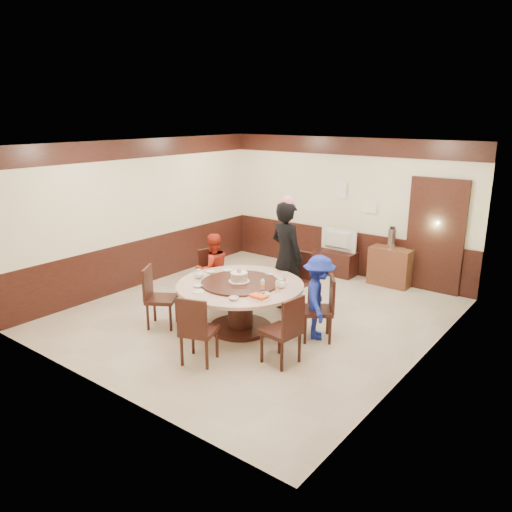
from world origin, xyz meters
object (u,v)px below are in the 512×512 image
Objects in this scene: person_red at (213,269)px; television at (337,240)px; shrimp_platter at (259,297)px; tv_stand at (336,262)px; banquet_table at (240,297)px; person_blue at (319,297)px; person_standing at (287,257)px; side_cabinet at (390,267)px; thermos at (392,238)px; birthday_cake at (239,277)px.

television is (0.88, 2.83, 0.10)m from person_red.
shrimp_platter reaches higher than tv_stand.
banquet_table is 1.53× the size of person_red.
person_blue is at bearing 23.37° from banquet_table.
person_standing is 1.48× the size of person_red.
person_standing reaches higher than side_cabinet.
thermos is (2.05, 2.86, 0.30)m from person_red.
birthday_cake reaches higher than shrimp_platter.
banquet_table is at bearing 81.79° from person_blue.
tv_stand is at bearing -0.00° from television.
banquet_table is 2.43× the size of side_cabinet.
birthday_cake is 3.43m from tv_stand.
tv_stand is at bearing 93.20° from banquet_table.
side_cabinet is at bearing 84.42° from shrimp_platter.
person_standing is at bearing -82.83° from tv_stand.
banquet_table is 3.56m from side_cabinet.
television is at bearing 0.00° from tv_stand.
person_blue is (1.11, 0.48, 0.11)m from banquet_table.
side_cabinet is at bearing 171.32° from person_red.
person_red reaches higher than banquet_table.
banquet_table is at bearing 89.68° from person_red.
birthday_cake is at bearing 95.81° from television.
birthday_cake is (-0.12, -1.11, -0.09)m from person_standing.
shrimp_platter is at bearing 89.03° from person_red.
shrimp_platter is 0.38× the size of side_cabinet.
banquet_table is 1.03× the size of person_standing.
person_blue is 3.98× the size of birthday_cake.
person_standing reaches higher than person_red.
shrimp_platter is at bearing -29.19° from banquet_table.
person_blue is 3.20m from tv_stand.
thermos reaches higher than shrimp_platter.
banquet_table is 3.39m from television.
birthday_cake is at bearing 80.88° from person_blue.
side_cabinet is (-0.11, 2.93, -0.26)m from person_blue.
tv_stand is (-1.30, 2.90, -0.39)m from person_blue.
person_standing reaches higher than birthday_cake.
thermos reaches higher than tv_stand.
person_blue reaches higher than television.
thermos is at bearing 171.51° from person_red.
person_red is 1.92m from shrimp_platter.
television is 1.24m from side_cabinet.
shrimp_platter is at bearing -28.91° from birthday_cake.
person_blue is at bearing -65.92° from tv_stand.
banquet_table is at bearing -106.01° from thermos.
person_blue is at bearing 117.11° from television.
thermos reaches higher than television.
shrimp_platter is at bearing -95.36° from thermos.
television is at bearing 93.20° from banquet_table.
tv_stand is (-0.28, 2.26, -0.69)m from person_standing.
tv_stand is (-0.19, 3.38, -0.28)m from banquet_table.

